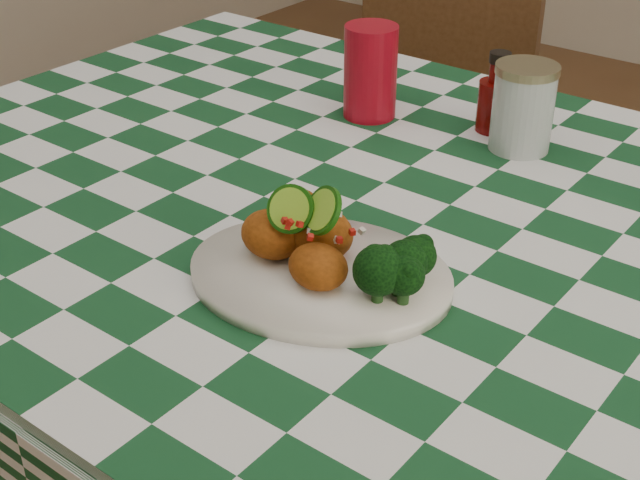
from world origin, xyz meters
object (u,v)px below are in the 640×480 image
Objects in this scene: dining_table at (407,457)px; plate at (320,276)px; wooden_chair_left at (410,174)px; ketchup_bottle at (497,92)px; fried_chicken_pile at (314,231)px; mason_jar at (523,108)px; red_tumbler at (370,72)px.

dining_table is 0.44m from plate.
ketchup_bottle is at bearing -55.83° from wooden_chair_left.
mason_jar is at bearing 87.53° from fried_chicken_pile.
wooden_chair_left reaches higher than dining_table.
dining_table is 13.13× the size of mason_jar.
ketchup_bottle is (-0.05, 0.49, 0.05)m from plate.
wooden_chair_left is at bearing 134.33° from ketchup_bottle.
plate is 0.49m from red_tumbler.
plate is 0.05m from fried_chicken_pile.
ketchup_bottle is 0.14× the size of wooden_chair_left.
ketchup_bottle is at bearing 95.78° from plate.
mason_jar is at bearing -54.10° from wooden_chair_left.
ketchup_bottle is (0.18, 0.07, -0.01)m from red_tumbler.
mason_jar reaches higher than dining_table.
red_tumbler is 0.16× the size of wooden_chair_left.
mason_jar is (0.06, -0.04, 0.00)m from ketchup_bottle.
fried_chicken_pile is (-0.01, 0.00, 0.05)m from plate.
dining_table is at bearing 80.52° from fried_chicken_pile.
wooden_chair_left is (-0.43, 0.42, -0.40)m from mason_jar.
wooden_chair_left is (-0.37, 0.38, -0.40)m from ketchup_bottle.
dining_table is at bearing -67.50° from wooden_chair_left.
mason_jar reaches higher than wooden_chair_left.
mason_jar is (-0.01, 0.28, 0.46)m from dining_table.
dining_table is 5.60× the size of plate.
mason_jar is (0.02, 0.46, 0.00)m from fried_chicken_pile.
plate is at bearing -74.35° from wooden_chair_left.
red_tumbler is at bearing 118.54° from plate.
plate is at bearing -61.46° from red_tumbler.
wooden_chair_left is at bearing 122.65° from dining_table.
dining_table is at bearing -43.99° from red_tumbler.
plate is 0.46m from mason_jar.
ketchup_bottle is 0.07m from mason_jar.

